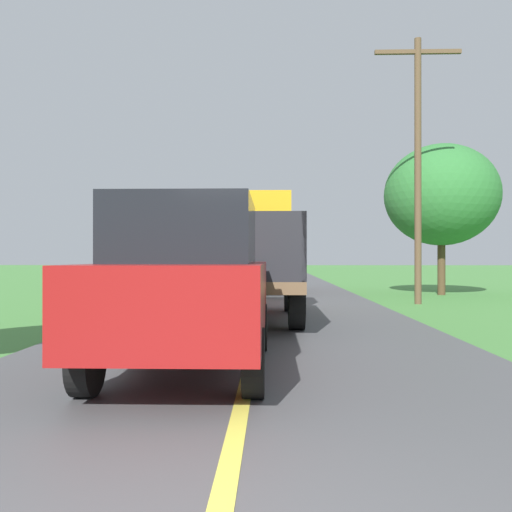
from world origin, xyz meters
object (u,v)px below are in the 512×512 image
at_px(following_car, 189,283).
at_px(banana_truck_far, 253,255).
at_px(banana_truck_near, 244,253).
at_px(roadside_tree_mid_right, 441,195).
at_px(utility_pole_roadside, 418,159).

bearing_deg(following_car, banana_truck_far, 89.30).
xyz_separation_m(banana_truck_near, banana_truck_far, (-0.14, 9.31, 0.01)).
bearing_deg(roadside_tree_mid_right, banana_truck_far, 170.34).
bearing_deg(banana_truck_far, following_car, -90.70).
bearing_deg(banana_truck_far, banana_truck_near, -89.14).
height_order(roadside_tree_mid_right, following_car, roadside_tree_mid_right).
bearing_deg(utility_pole_roadside, banana_truck_near, -140.10).
distance_m(utility_pole_roadside, roadside_tree_mid_right, 4.51).
height_order(banana_truck_near, banana_truck_far, same).
xyz_separation_m(banana_truck_near, following_car, (-0.33, -6.00, -0.39)).
relative_size(utility_pole_roadside, roadside_tree_mid_right, 1.42).
height_order(banana_truck_near, utility_pole_roadside, utility_pole_roadside).
height_order(banana_truck_near, following_car, banana_truck_near).
xyz_separation_m(banana_truck_far, following_car, (-0.19, -15.32, -0.40)).
bearing_deg(roadside_tree_mid_right, following_car, -116.76).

